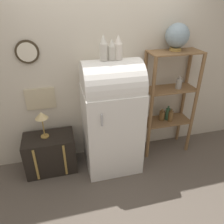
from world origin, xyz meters
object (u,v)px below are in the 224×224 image
Objects in this scene: vase_left at (104,48)px; suitcase_trunk at (51,153)px; vase_center at (112,50)px; refrigerator at (112,115)px; globe at (177,36)px; desk_lamp at (42,117)px; vase_right at (118,48)px.

suitcase_trunk is at bearing 172.59° from vase_left.
vase_left is 0.10m from vase_center.
suitcase_trunk is at bearing 174.01° from refrigerator.
vase_left is (0.78, -0.10, 1.44)m from suitcase_trunk.
vase_left is (-1.03, -0.18, -0.07)m from globe.
vase_left is 1.19m from desk_lamp.
desk_lamp is at bearing -178.08° from globe.
desk_lamp is at bearing 151.31° from suitcase_trunk.
vase_left is 0.77× the size of desk_lamp.
refrigerator is at bearing -5.99° from suitcase_trunk.
vase_right is 1.31m from desk_lamp.
globe reaches higher than vase_right.
globe is (0.93, 0.17, 0.96)m from refrigerator.
globe is 1.04m from vase_left.
suitcase_trunk is 1.81× the size of desk_lamp.
vase_center is at bearing -7.00° from suitcase_trunk.
desk_lamp reaches higher than suitcase_trunk.
vase_left is 1.05× the size of vase_right.
vase_center is 0.64× the size of desk_lamp.
vase_center is 1.24m from desk_lamp.
desk_lamp is at bearing 171.52° from vase_left.
suitcase_trunk is 1.72m from vase_right.
globe is 0.95m from vase_center.
refrigerator is 1.35m from globe.
vase_center reaches higher than desk_lamp.
vase_right reaches higher than desk_lamp.
desk_lamp is at bearing 172.02° from vase_center.
refrigerator is 6.51× the size of vase_center.
suitcase_trunk is at bearing 173.00° from vase_center.
globe reaches higher than suitcase_trunk.
suitcase_trunk is 2.46× the size of vase_right.
desk_lamp is (-0.91, 0.13, -0.83)m from vase_center.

